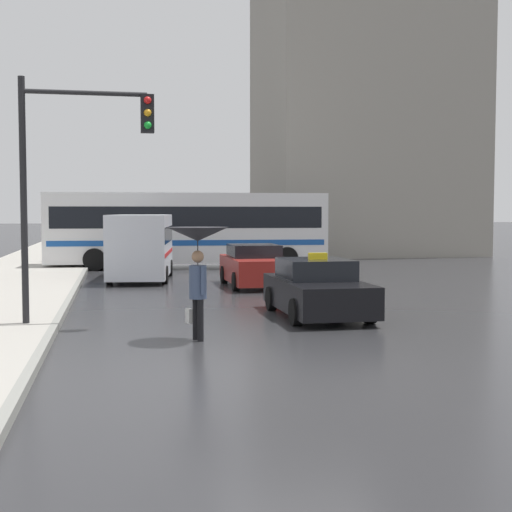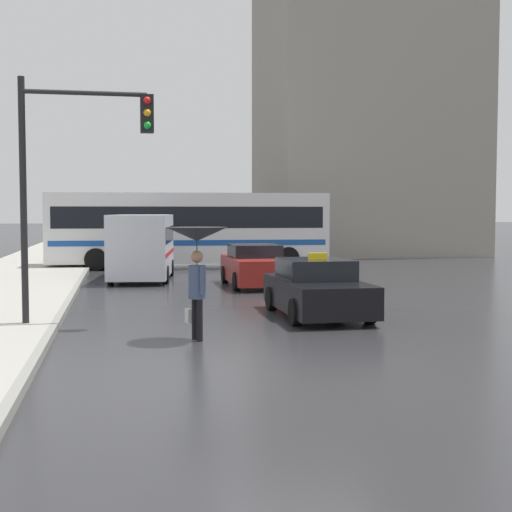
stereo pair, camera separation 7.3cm
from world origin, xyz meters
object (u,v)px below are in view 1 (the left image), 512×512
traffic_light (77,157)px  ambulance_van (141,244)px  sedan_red (255,267)px  taxi (317,290)px  city_bus (188,226)px  pedestrian_with_umbrella (198,247)px

traffic_light → ambulance_van: bearing=81.4°
ambulance_van → traffic_light: size_ratio=1.01×
sedan_red → ambulance_van: bearing=-39.6°
ambulance_van → taxi: bearing=118.0°
traffic_light → sedan_red: bearing=56.0°
city_bus → pedestrian_with_umbrella: bearing=-2.0°
sedan_red → pedestrian_with_umbrella: 10.22m
taxi → traffic_light: size_ratio=0.77×
pedestrian_with_umbrella → traffic_light: 3.47m
city_bus → pedestrian_with_umbrella: city_bus is taller
sedan_red → traffic_light: traffic_light is taller
taxi → sedan_red: 7.04m
taxi → ambulance_van: 10.78m
ambulance_van → traffic_light: (-1.66, -10.90, 2.31)m
traffic_light → pedestrian_with_umbrella: bearing=-38.2°
city_bus → sedan_red: bearing=12.6°
sedan_red → traffic_light: 9.96m
ambulance_van → pedestrian_with_umbrella: size_ratio=2.42×
city_bus → pedestrian_with_umbrella: size_ratio=5.63×
pedestrian_with_umbrella → traffic_light: traffic_light is taller
taxi → sedan_red: taxi is taller
taxi → traffic_light: 6.30m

